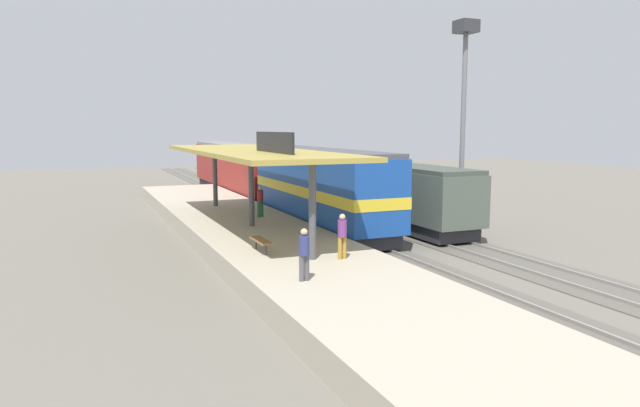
# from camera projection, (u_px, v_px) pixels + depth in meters

# --- Properties ---
(ground_plane) EXTENTS (120.00, 120.00, 0.00)m
(ground_plane) POSITION_uv_depth(u_px,v_px,m) (368.00, 234.00, 31.44)
(ground_plane) COLOR #666056
(track_near) EXTENTS (3.20, 110.00, 0.16)m
(track_near) POSITION_uv_depth(u_px,v_px,m) (335.00, 236.00, 30.65)
(track_near) COLOR #565249
(track_near) RESTS_ON ground
(track_far) EXTENTS (3.20, 110.00, 0.16)m
(track_far) POSITION_uv_depth(u_px,v_px,m) (409.00, 230.00, 32.44)
(track_far) COLOR #565249
(track_far) RESTS_ON ground
(platform) EXTENTS (6.00, 44.00, 0.90)m
(platform) POSITION_uv_depth(u_px,v_px,m) (252.00, 235.00, 28.81)
(platform) COLOR #A89E89
(platform) RESTS_ON ground
(station_canopy) EXTENTS (5.20, 18.00, 4.70)m
(station_canopy) POSITION_uv_depth(u_px,v_px,m) (251.00, 153.00, 28.19)
(station_canopy) COLOR #47474C
(station_canopy) RESTS_ON platform
(platform_bench) EXTENTS (0.44, 1.70, 0.50)m
(platform_bench) POSITION_uv_depth(u_px,v_px,m) (261.00, 241.00, 22.65)
(platform_bench) COLOR #333338
(platform_bench) RESTS_ON platform
(locomotive) EXTENTS (2.93, 14.43, 4.44)m
(locomotive) POSITION_uv_depth(u_px,v_px,m) (320.00, 188.00, 32.19)
(locomotive) COLOR #28282D
(locomotive) RESTS_ON track_near
(passenger_carriage_single) EXTENTS (2.90, 20.00, 4.24)m
(passenger_carriage_single) POSITION_uv_depth(u_px,v_px,m) (237.00, 169.00, 48.62)
(passenger_carriage_single) COLOR #28282D
(passenger_carriage_single) RESTS_ON track_near
(freight_car) EXTENTS (2.80, 12.00, 3.54)m
(freight_car) POSITION_uv_depth(u_px,v_px,m) (402.00, 194.00, 32.98)
(freight_car) COLOR #28282D
(freight_car) RESTS_ON track_far
(light_mast) EXTENTS (1.10, 1.10, 11.70)m
(light_mast) POSITION_uv_depth(u_px,v_px,m) (464.00, 81.00, 32.26)
(light_mast) COLOR slate
(light_mast) RESTS_ON ground
(person_waiting) EXTENTS (0.34, 0.34, 1.71)m
(person_waiting) POSITION_uv_depth(u_px,v_px,m) (342.00, 234.00, 21.36)
(person_waiting) COLOR olive
(person_waiting) RESTS_ON platform
(person_walking) EXTENTS (0.34, 0.34, 1.71)m
(person_walking) POSITION_uv_depth(u_px,v_px,m) (304.00, 252.00, 18.30)
(person_walking) COLOR #4C4C51
(person_walking) RESTS_ON platform
(person_boarding) EXTENTS (0.34, 0.34, 1.71)m
(person_boarding) POSITION_uv_depth(u_px,v_px,m) (260.00, 200.00, 31.51)
(person_boarding) COLOR #23603D
(person_boarding) RESTS_ON platform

